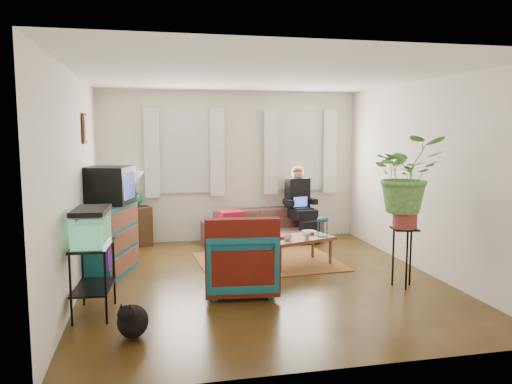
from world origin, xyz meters
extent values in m
cube|color=#4F2B14|center=(0.00, 0.00, 0.00)|extent=(4.50, 5.00, 0.01)
cube|color=white|center=(0.00, 0.00, 2.60)|extent=(4.50, 5.00, 0.01)
cube|color=silver|center=(0.00, 2.50, 1.30)|extent=(4.50, 0.01, 2.60)
cube|color=silver|center=(0.00, -2.50, 1.30)|extent=(4.50, 0.01, 2.60)
cube|color=silver|center=(-2.25, 0.00, 1.30)|extent=(0.01, 5.00, 2.60)
cube|color=silver|center=(2.25, 0.00, 1.30)|extent=(0.01, 5.00, 2.60)
cube|color=white|center=(-0.80, 2.48, 1.55)|extent=(1.08, 0.04, 1.38)
cube|color=white|center=(1.25, 2.48, 1.55)|extent=(1.08, 0.04, 1.38)
cube|color=white|center=(-0.80, 2.40, 1.55)|extent=(1.36, 0.06, 1.50)
cube|color=white|center=(1.25, 2.40, 1.55)|extent=(1.36, 0.06, 1.50)
cube|color=#3D2616|center=(-2.21, 0.85, 1.95)|extent=(0.04, 0.32, 0.40)
cube|color=brown|center=(0.28, 0.83, 0.01)|extent=(2.11, 1.73, 0.01)
imported|color=brown|center=(0.47, 2.05, 0.39)|extent=(2.09, 1.12, 0.77)
cube|color=#3D2C17|center=(-1.65, 2.36, 0.33)|extent=(0.57, 0.57, 0.66)
cube|color=#12546D|center=(-1.99, 0.70, 0.47)|extent=(0.83, 1.16, 0.94)
cube|color=black|center=(-1.94, 0.79, 1.19)|extent=(0.71, 0.68, 0.50)
cube|color=black|center=(-2.00, -0.81, 0.37)|extent=(0.42, 0.69, 0.75)
cube|color=#7FD899|center=(-2.00, -0.81, 0.94)|extent=(0.38, 0.63, 0.39)
ellipsoid|color=black|center=(-1.59, -1.51, 0.19)|extent=(0.39, 0.50, 0.38)
imported|color=#105B63|center=(-0.37, -0.40, 0.42)|extent=(0.89, 0.84, 0.84)
cube|color=#9E0A0A|center=(-0.40, -0.72, 0.60)|extent=(0.86, 0.28, 0.69)
cube|color=brown|center=(0.64, 0.57, 0.21)|extent=(1.12, 0.84, 0.41)
imported|color=white|center=(0.46, 0.41, 0.46)|extent=(0.14, 0.14, 0.09)
imported|color=beige|center=(0.74, 0.43, 0.46)|extent=(0.12, 0.12, 0.09)
imported|color=white|center=(0.87, 0.75, 0.44)|extent=(0.25, 0.25, 0.05)
cylinder|color=#B21414|center=(0.34, 0.61, 0.43)|extent=(0.39, 0.39, 0.04)
cube|color=black|center=(1.63, -0.65, 0.37)|extent=(0.37, 0.37, 0.74)
imported|color=#599947|center=(1.63, -0.65, 1.25)|extent=(0.97, 0.87, 0.94)
camera|label=1|loc=(-1.40, -6.12, 1.92)|focal=35.00mm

